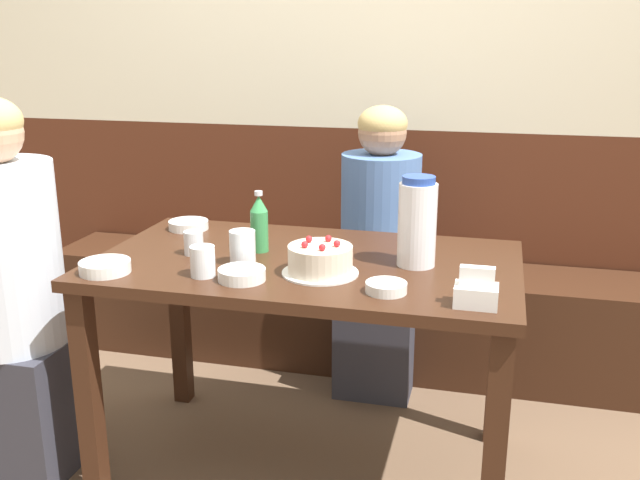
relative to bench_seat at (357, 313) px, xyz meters
name	(u,v)px	position (x,y,z in m)	size (l,w,h in m)	color
ground_plane	(308,465)	(0.00, -0.83, -0.22)	(12.00, 12.00, 0.00)	brown
back_wall	(371,70)	(0.00, 0.22, 1.03)	(4.80, 0.04, 2.50)	#4C2314
bench_seat	(357,313)	(0.00, 0.00, 0.00)	(2.74, 0.38, 0.45)	#381E11
dining_table	(307,290)	(0.00, -0.83, 0.40)	(1.29, 0.74, 0.73)	#381E11
birthday_cake	(320,260)	(0.07, -0.95, 0.55)	(0.22, 0.22, 0.10)	white
water_pitcher	(417,222)	(0.33, -0.80, 0.64)	(0.11, 0.11, 0.27)	white
soju_bottle	(259,223)	(-0.17, -0.78, 0.60)	(0.06, 0.06, 0.20)	#388E4C
napkin_holder	(476,292)	(0.52, -1.10, 0.54)	(0.11, 0.08, 0.11)	white
bowl_soup_white	(189,225)	(-0.50, -0.59, 0.52)	(0.14, 0.14, 0.03)	white
bowl_rice_small	(386,287)	(0.28, -1.06, 0.52)	(0.11, 0.11, 0.03)	white
bowl_side_dish	(242,274)	(-0.13, -1.06, 0.52)	(0.13, 0.13, 0.03)	white
bowl_sauce_shallow	(105,267)	(-0.53, -1.10, 0.52)	(0.15, 0.15, 0.04)	white
glass_water_tall	(194,243)	(-0.36, -0.87, 0.54)	(0.06, 0.06, 0.07)	silver
glass_tumbler_short	(203,261)	(-0.25, -1.05, 0.55)	(0.07, 0.07, 0.09)	silver
glass_shot_small	(243,248)	(-0.17, -0.92, 0.56)	(0.08, 0.08, 0.10)	silver
person_teal_shirt	(11,300)	(-0.91, -1.05, 0.37)	(0.34, 0.34, 1.22)	#33333D
person_pale_blue_shirt	(379,262)	(0.12, -0.20, 0.31)	(0.31, 0.34, 1.14)	#33333D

